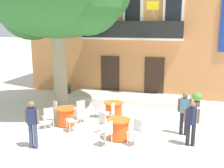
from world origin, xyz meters
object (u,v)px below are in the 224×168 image
(cafe_chair_near_tree_1, at_px, (58,109))
(cafe_chair_near_tree_2, at_px, (48,116))
(cafe_table_middle, at_px, (119,129))
(cafe_chair_front_3, at_px, (97,106))
(cafe_chair_middle_0, at_px, (104,121))
(pedestrian_mid_plaza, at_px, (185,111))
(cafe_chair_middle_1, at_px, (106,132))
(cafe_table_near_tree, at_px, (66,116))
(cafe_chair_front_1, at_px, (130,108))
(pedestrian_near_entrance, at_px, (191,121))
(cafe_chair_near_tree_0, at_px, (82,110))
(ground_planter_right, at_px, (197,99))
(pedestrian_by_tree, at_px, (32,122))
(cafe_chair_middle_2, at_px, (136,130))
(cafe_chair_near_tree_3, at_px, (74,118))
(cafe_table_front, at_px, (114,110))
(cafe_chair_front_2, at_px, (116,103))
(cafe_chair_middle_3, at_px, (128,119))
(cafe_chair_front_0, at_px, (110,113))
(ground_planter_left, at_px, (68,89))

(cafe_chair_near_tree_1, xyz_separation_m, cafe_chair_near_tree_2, (0.07, -1.01, 0.00))
(cafe_table_middle, xyz_separation_m, cafe_chair_front_3, (-1.51, 2.02, 0.14))
(cafe_chair_middle_0, xyz_separation_m, pedestrian_mid_plaza, (2.96, 0.71, 0.42))
(cafe_chair_middle_1, bearing_deg, cafe_table_near_tree, 146.19)
(cafe_chair_front_1, xyz_separation_m, pedestrian_near_entrance, (2.55, -2.04, 0.38))
(cafe_chair_near_tree_0, xyz_separation_m, cafe_chair_near_tree_2, (-0.99, -1.13, 0.00))
(cafe_chair_middle_0, xyz_separation_m, ground_planter_right, (3.54, 4.71, -0.13))
(cafe_chair_near_tree_1, relative_size, pedestrian_by_tree, 0.55)
(cafe_chair_middle_0, distance_m, cafe_chair_middle_1, 1.13)
(ground_planter_right, bearing_deg, cafe_chair_middle_2, -112.11)
(cafe_chair_near_tree_1, relative_size, cafe_table_middle, 1.05)
(cafe_chair_near_tree_0, bearing_deg, cafe_chair_near_tree_2, -131.27)
(cafe_chair_near_tree_2, height_order, pedestrian_mid_plaza, pedestrian_mid_plaza)
(cafe_table_near_tree, xyz_separation_m, cafe_table_middle, (2.46, -0.76, 0.00))
(pedestrian_near_entrance, bearing_deg, cafe_chair_near_tree_1, 168.84)
(cafe_chair_near_tree_2, relative_size, cafe_chair_near_tree_3, 1.00)
(cafe_chair_near_tree_1, xyz_separation_m, ground_planter_right, (5.92, 3.83, -0.13))
(cafe_chair_middle_2, relative_size, cafe_table_front, 1.05)
(cafe_table_middle, bearing_deg, cafe_chair_front_2, 106.57)
(cafe_chair_near_tree_3, height_order, pedestrian_mid_plaza, pedestrian_mid_plaza)
(cafe_chair_middle_3, distance_m, pedestrian_near_entrance, 2.47)
(cafe_chair_middle_0, xyz_separation_m, cafe_chair_middle_3, (0.84, 0.39, 0.00))
(pedestrian_near_entrance, bearing_deg, cafe_chair_near_tree_0, 164.79)
(cafe_chair_near_tree_3, relative_size, cafe_chair_middle_2, 1.00)
(pedestrian_near_entrance, bearing_deg, cafe_chair_near_tree_3, 178.07)
(cafe_chair_near_tree_0, height_order, cafe_chair_near_tree_2, same)
(cafe_table_near_tree, bearing_deg, ground_planter_right, 38.89)
(cafe_chair_middle_2, bearing_deg, cafe_table_front, 121.30)
(cafe_chair_middle_1, bearing_deg, cafe_chair_middle_0, 111.17)
(cafe_chair_near_tree_1, bearing_deg, cafe_chair_front_3, 27.22)
(cafe_table_near_tree, xyz_separation_m, cafe_chair_front_2, (1.61, 2.08, 0.14))
(cafe_chair_near_tree_1, bearing_deg, cafe_chair_front_1, 17.14)
(cafe_chair_middle_2, distance_m, pedestrian_by_tree, 3.55)
(pedestrian_near_entrance, xyz_separation_m, pedestrian_by_tree, (-5.16, -1.63, 0.04))
(cafe_chair_middle_2, relative_size, pedestrian_mid_plaza, 0.54)
(cafe_chair_near_tree_3, height_order, cafe_chair_front_3, same)
(cafe_chair_near_tree_2, bearing_deg, cafe_chair_front_0, 26.24)
(cafe_table_middle, height_order, cafe_chair_front_2, cafe_chair_front_2)
(cafe_chair_middle_2, height_order, cafe_table_front, cafe_chair_middle_2)
(cafe_chair_near_tree_3, relative_size, pedestrian_mid_plaza, 0.54)
(ground_planter_left, distance_m, pedestrian_mid_plaza, 8.03)
(cafe_chair_near_tree_3, height_order, cafe_chair_front_0, same)
(ground_planter_right, xyz_separation_m, pedestrian_mid_plaza, (-0.58, -4.00, 0.55))
(pedestrian_near_entrance, bearing_deg, pedestrian_by_tree, -162.46)
(cafe_chair_front_0, height_order, cafe_chair_front_3, same)
(cafe_chair_near_tree_3, bearing_deg, cafe_chair_front_1, 45.30)
(cafe_table_middle, relative_size, cafe_chair_front_0, 0.95)
(ground_planter_left, relative_size, ground_planter_right, 0.89)
(cafe_chair_middle_1, relative_size, cafe_chair_middle_3, 1.00)
(ground_planter_right, distance_m, pedestrian_by_tree, 8.57)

